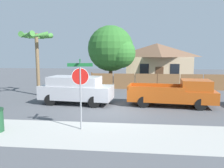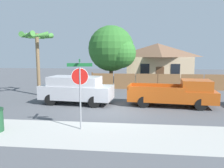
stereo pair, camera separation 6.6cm
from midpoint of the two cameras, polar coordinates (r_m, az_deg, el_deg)
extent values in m
plane|color=#4C4F54|center=(12.85, -0.36, -7.38)|extent=(80.00, 80.00, 0.00)
cube|color=#A3A39E|center=(9.45, -3.00, -12.97)|extent=(36.00, 3.20, 0.01)
cube|color=brown|center=(21.61, -2.31, 0.79)|extent=(2.05, 0.06, 1.51)
cube|color=brown|center=(21.39, 3.35, 0.71)|extent=(2.05, 0.06, 1.51)
cube|color=brown|center=(21.39, 9.08, 0.63)|extent=(2.05, 0.06, 1.51)
cube|color=brown|center=(21.59, 14.75, 0.54)|extent=(2.05, 0.06, 1.51)
cube|color=brown|center=(22.01, 20.26, 0.45)|extent=(2.05, 0.06, 1.51)
cube|color=brown|center=(22.61, 25.52, 0.35)|extent=(2.05, 0.06, 1.51)
cube|color=brown|center=(21.79, -5.09, 0.96)|extent=(0.12, 0.12, 1.61)
cube|color=beige|center=(28.56, 11.73, 3.88)|extent=(7.43, 7.25, 3.08)
pyramid|color=brown|center=(28.51, 11.86, 8.67)|extent=(8.02, 7.83, 1.70)
cube|color=black|center=(24.80, 8.66, 3.98)|extent=(1.00, 0.04, 1.10)
cube|color=black|center=(25.16, 16.30, 3.81)|extent=(1.00, 0.04, 1.10)
cube|color=brown|center=(24.99, 12.46, 2.11)|extent=(0.90, 0.04, 2.00)
cylinder|color=brown|center=(23.33, -0.15, 2.14)|extent=(0.40, 0.40, 2.19)
sphere|color=#2D6B28|center=(23.23, -0.15, 9.25)|extent=(4.77, 4.77, 4.77)
sphere|color=#31732C|center=(22.53, 2.42, 8.08)|extent=(3.10, 3.10, 3.10)
cylinder|color=brown|center=(18.89, -18.66, 4.78)|extent=(0.28, 0.28, 5.04)
cone|color=#428438|center=(18.57, -16.43, 11.86)|extent=(0.44, 1.66, 0.69)
cone|color=#428438|center=(19.45, -16.77, 11.65)|extent=(1.66, 1.21, 0.69)
cone|color=#428438|center=(19.81, -19.17, 11.47)|extent=(1.66, 1.21, 0.69)
cone|color=#428438|center=(19.32, -21.38, 11.48)|extent=(0.44, 1.66, 0.69)
cone|color=#428438|center=(18.44, -21.26, 11.69)|extent=(1.66, 1.21, 0.69)
cone|color=#428438|center=(18.05, -18.71, 11.91)|extent=(1.66, 1.21, 0.69)
cube|color=#B7B7BC|center=(15.08, -9.07, -2.08)|extent=(5.03, 2.44, 0.91)
cube|color=#B7B7BC|center=(15.02, -9.56, 0.79)|extent=(3.56, 2.13, 0.61)
cube|color=black|center=(14.50, -3.63, 0.64)|extent=(0.24, 1.71, 0.51)
cylinder|color=black|center=(15.50, -2.67, -3.36)|extent=(0.75, 0.22, 0.75)
cylinder|color=black|center=(13.87, -4.52, -4.68)|extent=(0.75, 0.22, 0.75)
cylinder|color=black|center=(16.53, -12.81, -2.86)|extent=(0.75, 0.22, 0.75)
cylinder|color=black|center=(15.01, -15.61, -4.00)|extent=(0.75, 0.22, 0.75)
cube|color=#B74C14|center=(14.74, 15.25, -2.84)|extent=(5.67, 2.46, 0.74)
cube|color=#B74C14|center=(14.79, 21.21, -0.28)|extent=(1.93, 1.92, 0.67)
cube|color=#B74C14|center=(15.53, 11.72, -0.33)|extent=(3.45, 0.44, 0.26)
cube|color=#B74C14|center=(13.74, 11.63, -1.35)|extent=(3.45, 0.44, 0.26)
cube|color=#B74C14|center=(14.76, 4.75, -0.60)|extent=(0.27, 1.81, 0.26)
cylinder|color=black|center=(15.81, 21.25, -3.70)|extent=(0.73, 0.22, 0.73)
cylinder|color=black|center=(14.18, 22.29, -5.01)|extent=(0.73, 0.22, 0.73)
cylinder|color=black|center=(15.63, 8.79, -3.39)|extent=(0.73, 0.22, 0.73)
cylinder|color=black|center=(13.99, 8.35, -4.68)|extent=(0.73, 0.22, 0.73)
cylinder|color=gray|center=(9.79, -8.09, -3.81)|extent=(0.07, 0.07, 2.80)
cylinder|color=red|center=(9.64, -8.20, 1.96)|extent=(0.70, 0.18, 0.71)
cylinder|color=white|center=(9.64, -8.20, 1.96)|extent=(0.74, 0.18, 0.75)
cube|color=#19602D|center=(9.61, -8.26, 4.98)|extent=(1.08, 0.26, 0.15)
cube|color=#19602D|center=(9.60, -8.28, 6.06)|extent=(0.24, 0.97, 0.15)
camera|label=1|loc=(0.03, -89.85, 0.02)|focal=35.00mm
camera|label=2|loc=(0.03, 90.15, -0.02)|focal=35.00mm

